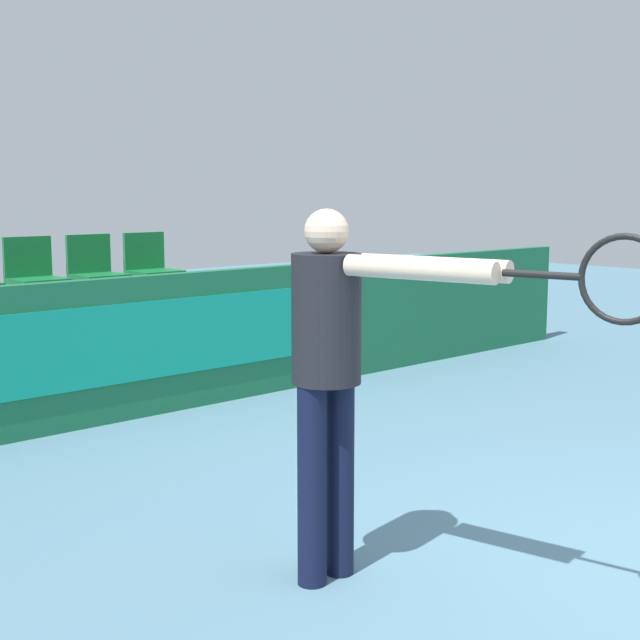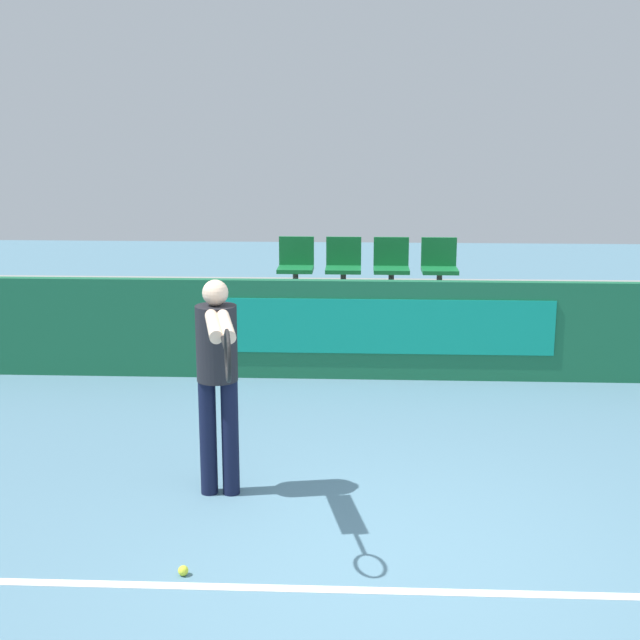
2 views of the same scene
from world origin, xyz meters
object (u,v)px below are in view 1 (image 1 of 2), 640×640
object	(u,v)px
stadium_chair_3	(207,313)
stadium_chair_7	(151,265)
stadium_chair_1	(87,326)
stadium_chair_6	(95,268)
stadium_chair_0	(16,334)
tennis_player	(342,357)
stadium_chair_5	(34,272)
stadium_chair_2	(150,319)

from	to	relation	value
stadium_chair_3	stadium_chair_7	distance (m)	1.02
stadium_chair_1	stadium_chair_6	xyz separation A→B (m)	(0.60, 0.94, 0.38)
stadium_chair_0	stadium_chair_6	distance (m)	1.57
stadium_chair_0	stadium_chair_1	size ratio (longest dim) A/B	1.00
stadium_chair_3	tennis_player	bearing A→B (deg)	-117.49
stadium_chair_1	tennis_player	xyz separation A→B (m)	(-0.82, -3.87, 0.39)
stadium_chair_6	stadium_chair_7	distance (m)	0.60
stadium_chair_3	stadium_chair_5	size ratio (longest dim) A/B	1.00
stadium_chair_6	stadium_chair_5	bearing A→B (deg)	180.00
stadium_chair_1	stadium_chair_6	world-z (taller)	stadium_chair_6
stadium_chair_6	stadium_chair_7	bearing A→B (deg)	0.00
stadium_chair_3	stadium_chair_7	xyz separation A→B (m)	(0.00, 0.94, 0.38)
stadium_chair_6	stadium_chair_7	size ratio (longest dim) A/B	1.00
stadium_chair_1	stadium_chair_2	distance (m)	0.60
stadium_chair_2	stadium_chair_3	bearing A→B (deg)	0.00
stadium_chair_5	stadium_chair_1	bearing A→B (deg)	-90.00
tennis_player	stadium_chair_5	bearing A→B (deg)	67.97
stadium_chair_2	stadium_chair_7	xyz separation A→B (m)	(0.60, 0.94, 0.38)
stadium_chair_3	stadium_chair_6	world-z (taller)	stadium_chair_6
stadium_chair_0	tennis_player	world-z (taller)	tennis_player
stadium_chair_1	tennis_player	world-z (taller)	tennis_player
stadium_chair_3	stadium_chair_5	xyz separation A→B (m)	(-1.20, 0.94, 0.38)
stadium_chair_7	tennis_player	size ratio (longest dim) A/B	0.34
stadium_chair_2	stadium_chair_6	size ratio (longest dim) A/B	1.00
stadium_chair_0	tennis_player	bearing A→B (deg)	-93.25
stadium_chair_2	stadium_chair_3	distance (m)	0.60
stadium_chair_7	stadium_chair_6	bearing A→B (deg)	180.00
stadium_chair_2	stadium_chair_5	bearing A→B (deg)	122.37
stadium_chair_0	stadium_chair_5	size ratio (longest dim) A/B	1.00
stadium_chair_0	tennis_player	xyz separation A→B (m)	(-0.22, -3.87, 0.39)
tennis_player	stadium_chair_3	bearing A→B (deg)	50.12
stadium_chair_5	stadium_chair_6	world-z (taller)	same
tennis_player	stadium_chair_0	bearing A→B (deg)	74.36
stadium_chair_0	tennis_player	size ratio (longest dim) A/B	0.34
stadium_chair_0	stadium_chair_2	size ratio (longest dim) A/B	1.00
stadium_chair_0	stadium_chair_6	xyz separation A→B (m)	(1.20, 0.94, 0.38)
stadium_chair_5	stadium_chair_6	size ratio (longest dim) A/B	1.00
stadium_chair_7	stadium_chair_3	bearing A→B (deg)	-90.00
stadium_chair_5	tennis_player	world-z (taller)	tennis_player
stadium_chair_7	tennis_player	bearing A→B (deg)	-112.70
tennis_player	stadium_chair_6	bearing A→B (deg)	61.22
stadium_chair_0	stadium_chair_6	size ratio (longest dim) A/B	1.00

